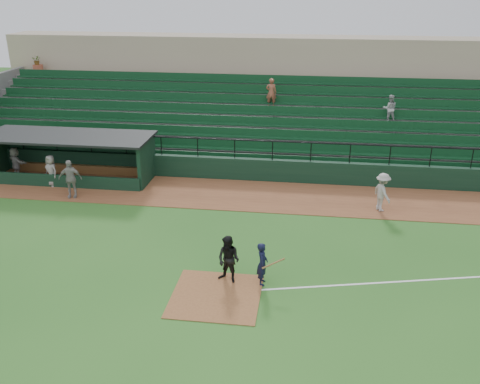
# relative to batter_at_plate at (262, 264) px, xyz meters

# --- Properties ---
(ground) EXTENTS (90.00, 90.00, 0.00)m
(ground) POSITION_rel_batter_at_plate_xyz_m (-1.48, -0.01, -0.80)
(ground) COLOR #295E1E
(ground) RESTS_ON ground
(warning_track) EXTENTS (40.00, 4.00, 0.03)m
(warning_track) POSITION_rel_batter_at_plate_xyz_m (-1.48, 7.99, -0.78)
(warning_track) COLOR brown
(warning_track) RESTS_ON ground
(home_plate_dirt) EXTENTS (3.00, 3.00, 0.03)m
(home_plate_dirt) POSITION_rel_batter_at_plate_xyz_m (-1.48, -1.01, -0.78)
(home_plate_dirt) COLOR brown
(home_plate_dirt) RESTS_ON ground
(foul_line) EXTENTS (17.49, 4.44, 0.01)m
(foul_line) POSITION_rel_batter_at_plate_xyz_m (6.52, 1.19, -0.79)
(foul_line) COLOR white
(foul_line) RESTS_ON ground
(stadium_structure) EXTENTS (38.00, 13.08, 6.40)m
(stadium_structure) POSITION_rel_batter_at_plate_xyz_m (-1.48, 16.44, 1.51)
(stadium_structure) COLOR black
(stadium_structure) RESTS_ON ground
(dugout) EXTENTS (8.90, 3.20, 2.42)m
(dugout) POSITION_rel_batter_at_plate_xyz_m (-11.23, 9.55, 0.54)
(dugout) COLOR black
(dugout) RESTS_ON ground
(batter_at_plate) EXTENTS (1.00, 0.67, 1.59)m
(batter_at_plate) POSITION_rel_batter_at_plate_xyz_m (0.00, 0.00, 0.00)
(batter_at_plate) COLOR black
(batter_at_plate) RESTS_ON ground
(umpire) EXTENTS (1.05, 0.94, 1.76)m
(umpire) POSITION_rel_batter_at_plate_xyz_m (-1.19, -0.03, 0.08)
(umpire) COLOR black
(umpire) RESTS_ON ground
(runner) EXTENTS (1.11, 1.35, 1.82)m
(runner) POSITION_rel_batter_at_plate_xyz_m (4.86, 6.98, 0.14)
(runner) COLOR #A49E9A
(runner) RESTS_ON warning_track
(dugout_player_a) EXTENTS (1.20, 0.70, 1.92)m
(dugout_player_a) POSITION_rel_batter_at_plate_xyz_m (-10.07, 6.55, 0.19)
(dugout_player_a) COLOR gray
(dugout_player_a) RESTS_ON warning_track
(dugout_player_b) EXTENTS (0.96, 0.84, 1.65)m
(dugout_player_b) POSITION_rel_batter_at_plate_xyz_m (-11.73, 7.89, 0.06)
(dugout_player_b) COLOR gray
(dugout_player_b) RESTS_ON warning_track
(dugout_player_c) EXTENTS (1.56, 1.24, 1.66)m
(dugout_player_c) POSITION_rel_batter_at_plate_xyz_m (-14.25, 8.87, 0.06)
(dugout_player_c) COLOR gray
(dugout_player_c) RESTS_ON warning_track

